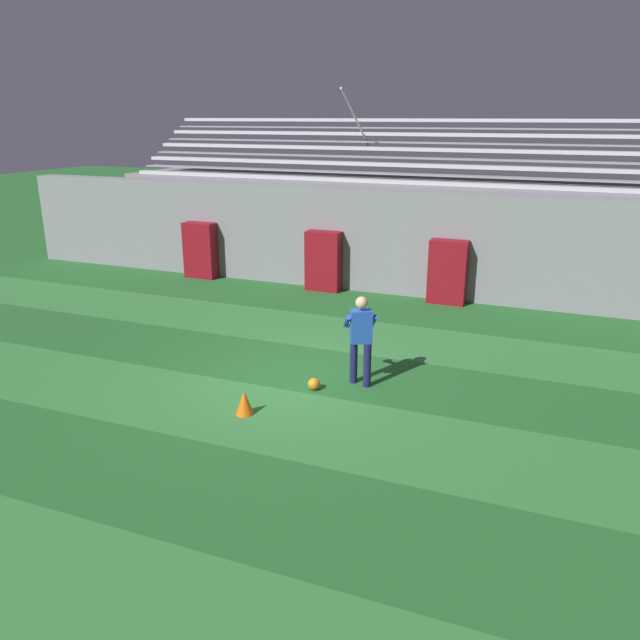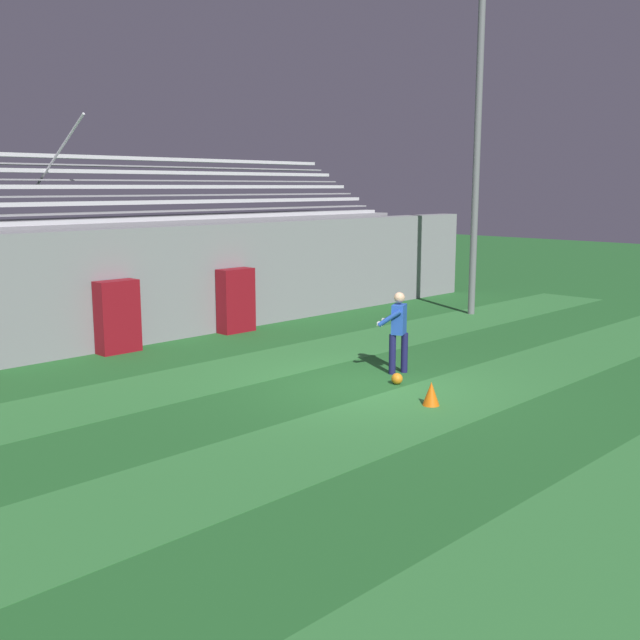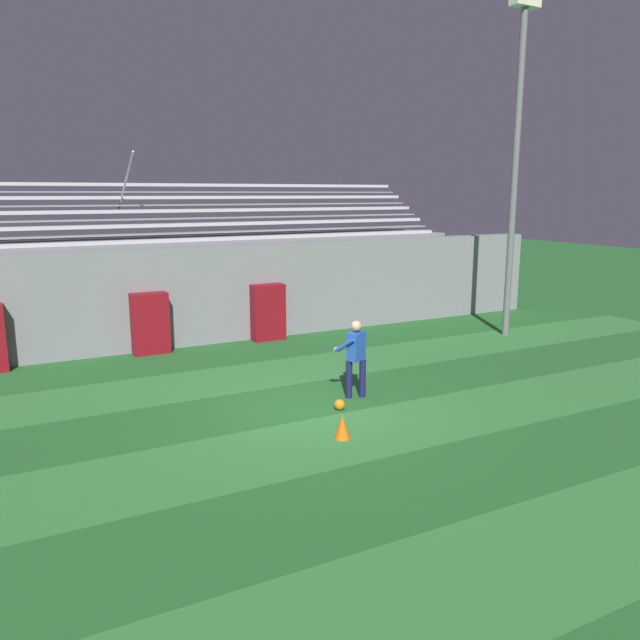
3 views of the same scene
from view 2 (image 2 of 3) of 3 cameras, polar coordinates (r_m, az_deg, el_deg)
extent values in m
plane|color=#236028|center=(14.36, 3.30, -5.04)|extent=(80.00, 80.00, 0.00)
cube|color=#337A38|center=(13.36, 8.68, -6.30)|extent=(28.00, 2.17, 0.01)
cube|color=#337A38|center=(16.19, -3.82, -3.29)|extent=(28.00, 2.17, 0.01)
cube|color=gray|center=(18.94, -11.58, 2.78)|extent=(24.00, 0.60, 2.80)
cube|color=maroon|center=(17.66, -15.17, 0.25)|extent=(0.97, 0.44, 1.66)
cube|color=maroon|center=(19.59, -6.43, 1.49)|extent=(0.97, 0.44, 1.66)
cube|color=gray|center=(20.92, -15.18, 3.45)|extent=(18.00, 3.90, 2.90)
cube|color=silver|center=(19.44, -12.99, 7.50)|extent=(17.10, 0.36, 0.10)
cube|color=gray|center=(19.28, -12.64, 6.81)|extent=(17.10, 0.60, 0.04)
cube|color=silver|center=(20.02, -14.12, 8.67)|extent=(17.10, 0.36, 0.10)
cube|color=gray|center=(19.86, -13.79, 8.01)|extent=(17.10, 0.60, 0.04)
cube|color=silver|center=(20.62, -15.20, 9.77)|extent=(17.10, 0.36, 0.10)
cube|color=gray|center=(20.45, -14.88, 9.14)|extent=(17.10, 0.60, 0.04)
cube|color=silver|center=(21.23, -16.22, 10.80)|extent=(17.10, 0.36, 0.10)
cube|color=gray|center=(21.05, -15.92, 10.20)|extent=(17.10, 0.60, 0.04)
cube|color=silver|center=(21.85, -17.19, 11.77)|extent=(17.10, 0.36, 0.10)
cube|color=gray|center=(21.67, -16.90, 11.20)|extent=(17.10, 0.60, 0.04)
cylinder|color=silver|center=(19.62, -19.26, 12.05)|extent=(0.06, 2.63, 1.65)
cylinder|color=slate|center=(22.54, 11.86, 12.29)|extent=(0.20, 0.20, 9.37)
cylinder|color=#19194C|center=(15.22, 5.53, -2.62)|extent=(0.19, 0.19, 0.82)
cylinder|color=#19194C|center=(15.38, 6.44, -2.49)|extent=(0.19, 0.19, 0.82)
cube|color=#234CB2|center=(15.16, 6.04, 0.06)|extent=(0.45, 0.38, 0.60)
sphere|color=tan|center=(15.09, 6.07, 1.71)|extent=(0.22, 0.22, 0.22)
cylinder|color=#234CB2|center=(14.95, 5.32, 0.13)|extent=(0.29, 0.47, 0.37)
cylinder|color=#234CB2|center=(15.41, 5.73, 0.42)|extent=(0.29, 0.47, 0.37)
cube|color=silver|center=(15.06, 4.61, -0.29)|extent=(0.15, 0.15, 0.08)
cube|color=silver|center=(15.44, 4.96, -0.04)|extent=(0.15, 0.15, 0.08)
sphere|color=orange|center=(14.52, 5.89, -4.47)|extent=(0.22, 0.22, 0.22)
cone|color=orange|center=(13.19, 8.47, -5.58)|extent=(0.30, 0.30, 0.42)
camera|label=1|loc=(14.91, 48.40, 10.41)|focal=35.00mm
camera|label=3|loc=(5.31, 63.51, 10.29)|focal=35.00mm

